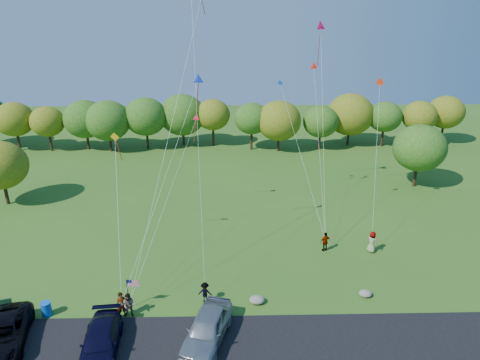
{
  "coord_description": "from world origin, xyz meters",
  "views": [
    {
      "loc": [
        2.15,
        -24.73,
        19.38
      ],
      "look_at": [
        2.87,
        6.0,
        7.26
      ],
      "focal_mm": 32.0,
      "sensor_mm": 36.0,
      "label": 1
    }
  ],
  "objects_px": {
    "minivan_dark": "(4,334)",
    "minivan_silver": "(207,328)",
    "flyer_a": "(122,305)",
    "flyer_e": "(372,242)",
    "minivan_navy": "(101,342)",
    "flyer_c": "(205,292)",
    "flyer_d": "(325,242)",
    "trash_barrel": "(46,309)",
    "flyer_b": "(129,305)"
  },
  "relations": [
    {
      "from": "flyer_c",
      "to": "flyer_a",
      "type": "bearing_deg",
      "value": 22.66
    },
    {
      "from": "minivan_navy",
      "to": "flyer_b",
      "type": "height_order",
      "value": "flyer_b"
    },
    {
      "from": "flyer_d",
      "to": "trash_barrel",
      "type": "relative_size",
      "value": 1.74
    },
    {
      "from": "minivan_dark",
      "to": "minivan_silver",
      "type": "distance_m",
      "value": 12.56
    },
    {
      "from": "minivan_silver",
      "to": "flyer_d",
      "type": "relative_size",
      "value": 3.15
    },
    {
      "from": "minivan_silver",
      "to": "flyer_a",
      "type": "distance_m",
      "value": 6.41
    },
    {
      "from": "flyer_d",
      "to": "flyer_e",
      "type": "distance_m",
      "value": 3.96
    },
    {
      "from": "minivan_navy",
      "to": "trash_barrel",
      "type": "bearing_deg",
      "value": 137.52
    },
    {
      "from": "flyer_b",
      "to": "minivan_dark",
      "type": "bearing_deg",
      "value": -155.67
    },
    {
      "from": "minivan_dark",
      "to": "minivan_navy",
      "type": "height_order",
      "value": "minivan_dark"
    },
    {
      "from": "flyer_c",
      "to": "minivan_silver",
      "type": "bearing_deg",
      "value": 102.82
    },
    {
      "from": "minivan_silver",
      "to": "flyer_e",
      "type": "xyz_separation_m",
      "value": [
        13.64,
        10.48,
        -0.03
      ]
    },
    {
      "from": "minivan_dark",
      "to": "minivan_navy",
      "type": "relative_size",
      "value": 1.07
    },
    {
      "from": "minivan_silver",
      "to": "minivan_navy",
      "type": "bearing_deg",
      "value": -157.35
    },
    {
      "from": "flyer_d",
      "to": "flyer_a",
      "type": "bearing_deg",
      "value": 7.62
    },
    {
      "from": "flyer_b",
      "to": "minivan_navy",
      "type": "bearing_deg",
      "value": -101.83
    },
    {
      "from": "minivan_navy",
      "to": "flyer_b",
      "type": "distance_m",
      "value": 3.46
    },
    {
      "from": "flyer_a",
      "to": "flyer_e",
      "type": "relative_size",
      "value": 0.98
    },
    {
      "from": "minivan_dark",
      "to": "flyer_d",
      "type": "distance_m",
      "value": 24.73
    },
    {
      "from": "minivan_silver",
      "to": "trash_barrel",
      "type": "bearing_deg",
      "value": -178.45
    },
    {
      "from": "minivan_navy",
      "to": "minivan_dark",
      "type": "bearing_deg",
      "value": 167.33
    },
    {
      "from": "flyer_a",
      "to": "flyer_e",
      "type": "height_order",
      "value": "flyer_e"
    },
    {
      "from": "flyer_b",
      "to": "flyer_c",
      "type": "distance_m",
      "value": 5.26
    },
    {
      "from": "minivan_navy",
      "to": "flyer_c",
      "type": "height_order",
      "value": "minivan_navy"
    },
    {
      "from": "minivan_silver",
      "to": "flyer_e",
      "type": "distance_m",
      "value": 17.2
    },
    {
      "from": "minivan_navy",
      "to": "flyer_c",
      "type": "relative_size",
      "value": 3.37
    },
    {
      "from": "minivan_dark",
      "to": "flyer_d",
      "type": "height_order",
      "value": "flyer_d"
    },
    {
      "from": "flyer_b",
      "to": "minivan_silver",
      "type": "bearing_deg",
      "value": -20.17
    },
    {
      "from": "minivan_silver",
      "to": "flyer_a",
      "type": "relative_size",
      "value": 2.92
    },
    {
      "from": "flyer_d",
      "to": "flyer_e",
      "type": "relative_size",
      "value": 0.91
    },
    {
      "from": "flyer_c",
      "to": "flyer_e",
      "type": "relative_size",
      "value": 0.81
    },
    {
      "from": "minivan_navy",
      "to": "minivan_silver",
      "type": "bearing_deg",
      "value": 1.7
    },
    {
      "from": "flyer_b",
      "to": "flyer_e",
      "type": "distance_m",
      "value": 20.63
    },
    {
      "from": "minivan_dark",
      "to": "flyer_c",
      "type": "xyz_separation_m",
      "value": [
        12.21,
        4.0,
        -0.06
      ]
    },
    {
      "from": "minivan_silver",
      "to": "flyer_b",
      "type": "xyz_separation_m",
      "value": [
        -5.39,
        2.52,
        -0.1
      ]
    },
    {
      "from": "trash_barrel",
      "to": "minivan_dark",
      "type": "bearing_deg",
      "value": -117.67
    },
    {
      "from": "minivan_dark",
      "to": "flyer_a",
      "type": "bearing_deg",
      "value": 7.93
    },
    {
      "from": "flyer_c",
      "to": "flyer_e",
      "type": "distance_m",
      "value": 15.42
    },
    {
      "from": "minivan_silver",
      "to": "trash_barrel",
      "type": "xyz_separation_m",
      "value": [
        -11.1,
        2.77,
        -0.5
      ]
    },
    {
      "from": "flyer_e",
      "to": "flyer_d",
      "type": "bearing_deg",
      "value": 40.85
    },
    {
      "from": "flyer_d",
      "to": "trash_barrel",
      "type": "distance_m",
      "value": 22.29
    },
    {
      "from": "minivan_navy",
      "to": "flyer_d",
      "type": "distance_m",
      "value": 19.82
    },
    {
      "from": "flyer_a",
      "to": "trash_barrel",
      "type": "bearing_deg",
      "value": 158.9
    },
    {
      "from": "flyer_c",
      "to": "flyer_d",
      "type": "relative_size",
      "value": 0.89
    },
    {
      "from": "flyer_b",
      "to": "flyer_d",
      "type": "distance_m",
      "value": 17.2
    },
    {
      "from": "flyer_a",
      "to": "trash_barrel",
      "type": "height_order",
      "value": "flyer_a"
    },
    {
      "from": "minivan_dark",
      "to": "minivan_silver",
      "type": "height_order",
      "value": "minivan_silver"
    },
    {
      "from": "minivan_dark",
      "to": "flyer_c",
      "type": "relative_size",
      "value": 3.62
    },
    {
      "from": "flyer_e",
      "to": "trash_barrel",
      "type": "relative_size",
      "value": 1.93
    },
    {
      "from": "flyer_a",
      "to": "flyer_d",
      "type": "relative_size",
      "value": 1.08
    }
  ]
}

